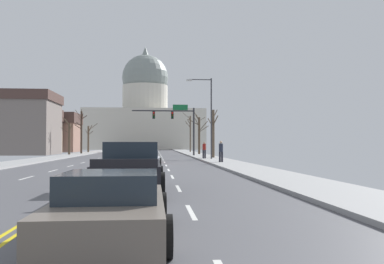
# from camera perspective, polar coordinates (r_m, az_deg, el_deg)

# --- Properties ---
(ground) EXTENTS (20.00, 180.00, 0.20)m
(ground) POSITION_cam_1_polar(r_m,az_deg,el_deg) (34.18, -9.66, -4.31)
(ground) COLOR #4F4F54
(signal_gantry) EXTENTS (7.91, 0.41, 6.43)m
(signal_gantry) POSITION_cam_1_polar(r_m,az_deg,el_deg) (51.86, -2.24, 1.78)
(signal_gantry) COLOR #28282D
(signal_gantry) RESTS_ON ground
(street_lamp_right) EXTENTS (2.53, 0.24, 7.95)m
(street_lamp_right) POSITION_cam_1_polar(r_m,az_deg,el_deg) (40.41, 2.22, 2.98)
(street_lamp_right) COLOR #333338
(street_lamp_right) RESTS_ON ground
(capitol_building) EXTENTS (32.29, 19.61, 28.97)m
(capitol_building) POSITION_cam_1_polar(r_m,az_deg,el_deg) (115.90, -6.54, 2.33)
(capitol_building) COLOR beige
(capitol_building) RESTS_ON ground
(sedan_near_00) EXTENTS (2.07, 4.26, 1.23)m
(sedan_near_00) POSITION_cam_1_polar(r_m,az_deg,el_deg) (48.12, -6.18, -2.86)
(sedan_near_00) COLOR #9EA3A8
(sedan_near_00) RESTS_ON ground
(sedan_near_01) EXTENTS (2.06, 4.69, 1.23)m
(sedan_near_01) POSITION_cam_1_polar(r_m,az_deg,el_deg) (41.85, -6.46, -3.04)
(sedan_near_01) COLOR #6B6056
(sedan_near_01) RESTS_ON ground
(sedan_near_02) EXTENTS (2.12, 4.22, 1.21)m
(sedan_near_02) POSITION_cam_1_polar(r_m,az_deg,el_deg) (34.99, -6.57, -3.36)
(sedan_near_02) COLOR #B71414
(sedan_near_02) RESTS_ON ground
(sedan_near_03) EXTENTS (2.12, 4.50, 1.18)m
(sedan_near_03) POSITION_cam_1_polar(r_m,az_deg,el_deg) (27.48, -6.46, -3.89)
(sedan_near_03) COLOR silver
(sedan_near_03) RESTS_ON ground
(sedan_near_04) EXTENTS (2.14, 4.44, 1.12)m
(sedan_near_04) POSITION_cam_1_polar(r_m,az_deg,el_deg) (20.51, -8.20, -4.73)
(sedan_near_04) COLOR #9EA3A8
(sedan_near_04) RESTS_ON ground
(pickup_truck_near_05) EXTENTS (2.30, 5.61, 1.71)m
(pickup_truck_near_05) POSITION_cam_1_polar(r_m,az_deg,el_deg) (14.33, -8.56, -5.20)
(pickup_truck_near_05) COLOR black
(pickup_truck_near_05) RESTS_ON ground
(sedan_near_06) EXTENTS (2.04, 4.31, 1.17)m
(sedan_near_06) POSITION_cam_1_polar(r_m,az_deg,el_deg) (7.39, -11.21, -10.30)
(sedan_near_06) COLOR #6B6056
(sedan_near_06) RESTS_ON ground
(sedan_oncoming_00) EXTENTS (2.11, 4.48, 1.25)m
(sedan_oncoming_00) POSITION_cam_1_polar(r_m,az_deg,el_deg) (58.96, -9.33, -2.61)
(sedan_oncoming_00) COLOR #B71414
(sedan_oncoming_00) RESTS_ON ground
(sedan_oncoming_01) EXTENTS (2.03, 4.61, 1.17)m
(sedan_oncoming_01) POSITION_cam_1_polar(r_m,az_deg,el_deg) (73.10, -11.21, -2.42)
(sedan_oncoming_01) COLOR #9EA3A8
(sedan_oncoming_01) RESTS_ON ground
(sedan_oncoming_02) EXTENTS (2.16, 4.65, 1.16)m
(sedan_oncoming_02) POSITION_cam_1_polar(r_m,az_deg,el_deg) (83.43, -8.21, -2.32)
(sedan_oncoming_02) COLOR black
(sedan_oncoming_02) RESTS_ON ground
(sedan_oncoming_03) EXTENTS (2.15, 4.66, 1.24)m
(sedan_oncoming_03) POSITION_cam_1_polar(r_m,az_deg,el_deg) (92.17, -7.90, -2.22)
(sedan_oncoming_03) COLOR #9EA3A8
(sedan_oncoming_03) RESTS_ON ground
(flank_building_00) EXTENTS (11.92, 9.84, 9.04)m
(flank_building_00) POSITION_cam_1_polar(r_m,az_deg,el_deg) (64.98, -23.48, 1.11)
(flank_building_00) COLOR slate
(flank_building_00) RESTS_ON ground
(flank_building_01) EXTENTS (9.21, 9.47, 7.35)m
(flank_building_01) POSITION_cam_1_polar(r_m,az_deg,el_deg) (82.45, -18.62, -0.05)
(flank_building_01) COLOR #8C6656
(flank_building_01) RESTS_ON ground
(flank_building_02) EXTENTS (9.49, 6.63, 7.47)m
(flank_building_02) POSITION_cam_1_polar(r_m,az_deg,el_deg) (74.07, -21.55, 0.18)
(flank_building_02) COLOR tan
(flank_building_02) RESTS_ON ground
(bare_tree_00) EXTENTS (2.93, 1.25, 6.26)m
(bare_tree_00) POSITION_cam_1_polar(r_m,az_deg,el_deg) (58.36, 0.98, -0.20)
(bare_tree_00) COLOR #4C3D2D
(bare_tree_00) RESTS_ON ground
(bare_tree_01) EXTENTS (2.15, 1.13, 4.99)m
(bare_tree_01) POSITION_cam_1_polar(r_m,az_deg,el_deg) (72.88, -14.19, -0.82)
(bare_tree_01) COLOR brown
(bare_tree_01) RESTS_ON ground
(bare_tree_02) EXTENTS (1.32, 2.23, 5.21)m
(bare_tree_02) POSITION_cam_1_polar(r_m,az_deg,el_deg) (43.99, 2.94, -0.09)
(bare_tree_02) COLOR brown
(bare_tree_02) RESTS_ON ground
(bare_tree_03) EXTENTS (1.88, 1.23, 6.55)m
(bare_tree_03) POSITION_cam_1_polar(r_m,az_deg,el_deg) (63.51, -15.14, 0.16)
(bare_tree_03) COLOR #423328
(bare_tree_03) RESTS_ON ground
(bare_tree_04) EXTENTS (1.56, 2.72, 6.98)m
(bare_tree_04) POSITION_cam_1_polar(r_m,az_deg,el_deg) (72.62, -0.27, -0.02)
(bare_tree_04) COLOR brown
(bare_tree_04) RESTS_ON ground
(bare_tree_05) EXTENTS (1.33, 1.50, 5.06)m
(bare_tree_05) POSITION_cam_1_polar(r_m,az_deg,el_deg) (58.21, -16.73, -0.71)
(bare_tree_05) COLOR #4C3D2D
(bare_tree_05) RESTS_ON ground
(pedestrian_00) EXTENTS (0.35, 0.34, 1.68)m
(pedestrian_00) POSITION_cam_1_polar(r_m,az_deg,el_deg) (41.40, 1.71, -2.39)
(pedestrian_00) COLOR black
(pedestrian_00) RESTS_ON ground
(pedestrian_01) EXTENTS (0.35, 0.34, 1.72)m
(pedestrian_01) POSITION_cam_1_polar(r_m,az_deg,el_deg) (33.41, 4.05, -2.55)
(pedestrian_01) COLOR black
(pedestrian_01) RESTS_ON ground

